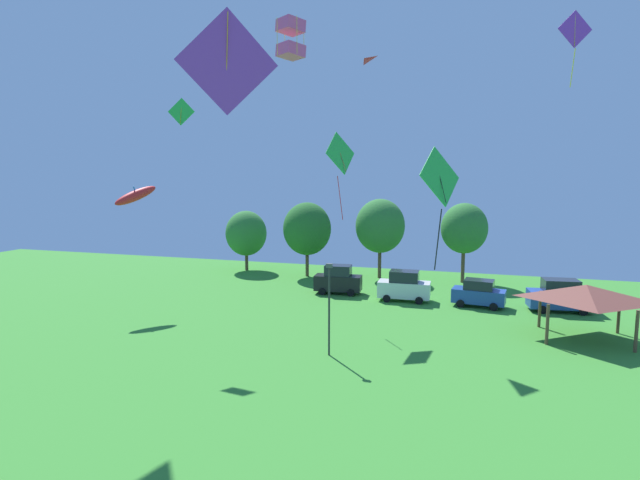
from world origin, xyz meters
TOP-DOWN VIEW (x-y plane):
  - kite_flying_1 at (-5.14, 38.65)m, footprint 1.41×2.92m
  - kite_flying_2 at (2.95, 23.99)m, footprint 1.45×2.16m
  - kite_flying_4 at (-2.65, 39.77)m, footprint 1.38×1.79m
  - kite_flying_5 at (-21.65, 36.95)m, footprint 2.25×3.87m
  - kite_flying_6 at (-3.63, 24.37)m, footprint 1.35×1.36m
  - kite_flying_7 at (-14.54, 32.72)m, footprint 1.82×0.40m
  - kite_flying_8 at (-2.73, 16.61)m, footprint 2.60×1.55m
  - kite_flying_9 at (10.09, 39.64)m, footprint 2.18×1.01m
  - parked_car_leftmost at (-7.25, 46.03)m, footprint 4.34×2.20m
  - parked_car_second_from_left at (-1.15, 45.12)m, footprint 4.43×2.20m
  - parked_car_third_from_left at (4.95, 44.94)m, footprint 4.34×2.44m
  - parked_car_rightmost_in_row at (11.05, 45.21)m, footprint 4.92×2.48m
  - park_pavilion at (11.47, 38.32)m, footprint 6.37×5.03m
  - light_post_0 at (-3.60, 30.45)m, footprint 0.36×0.20m
  - treeline_tree_0 at (-20.28, 54.21)m, footprint 4.63×4.63m
  - treeline_tree_1 at (-12.55, 52.95)m, footprint 5.11×5.11m
  - treeline_tree_2 at (-4.97, 54.32)m, footprint 5.13×5.13m
  - treeline_tree_3 at (3.47, 54.51)m, footprint 4.58×4.58m

SIDE VIEW (x-z plane):
  - parked_car_third_from_left at x=4.95m, z-range -0.01..2.22m
  - parked_car_rightmost_in_row at x=11.05m, z-range -0.03..2.55m
  - parked_car_second_from_left at x=-1.15m, z-range -0.03..2.57m
  - parked_car_leftmost at x=-7.25m, z-range -0.04..2.59m
  - park_pavilion at x=11.47m, z-range 1.28..4.88m
  - light_post_0 at x=-3.60m, z-range 0.39..5.91m
  - treeline_tree_0 at x=-20.28m, z-range 0.85..7.65m
  - treeline_tree_1 at x=-12.55m, z-range 1.15..9.07m
  - treeline_tree_3 at x=3.47m, z-range 1.47..9.48m
  - treeline_tree_2 at x=-4.97m, z-range 1.34..9.67m
  - kite_flying_5 at x=-21.65m, z-range 8.05..10.09m
  - kite_flying_2 at x=2.95m, z-range 7.79..12.91m
  - kite_flying_1 at x=-5.14m, z-range 8.88..15.32m
  - kite_flying_8 at x=-2.73m, z-range 12.30..15.27m
  - kite_flying_7 at x=-14.54m, z-range 13.93..15.76m
  - kite_flying_6 at x=-3.63m, z-range 15.69..17.35m
  - kite_flying_4 at x=-2.65m, z-range 18.43..18.87m
  - kite_flying_9 at x=10.09m, z-range 17.37..22.16m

